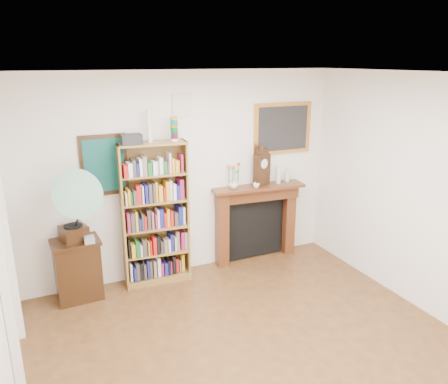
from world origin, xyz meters
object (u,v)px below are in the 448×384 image
object	(u,v)px
cd_stack	(89,240)
mantel_clock	(262,168)
side_cabinet	(78,270)
teacup	(256,185)
fireplace	(256,215)
gramophone	(72,202)
bookshelf	(155,206)
bottle_left	(279,175)
flower_vase	(234,184)
bottle_right	(287,175)

from	to	relation	value
cd_stack	mantel_clock	xyz separation A→B (m)	(2.49, 0.21, 0.59)
mantel_clock	cd_stack	bearing A→B (deg)	165.39
side_cabinet	teacup	world-z (taller)	teacup
fireplace	gramophone	xyz separation A→B (m)	(-2.59, -0.27, 0.65)
bookshelf	side_cabinet	distance (m)	1.24
fireplace	gramophone	world-z (taller)	gramophone
bookshelf	bottle_left	distance (m)	1.91
side_cabinet	flower_vase	xyz separation A→B (m)	(2.21, 0.10, 0.84)
mantel_clock	bottle_right	size ratio (longest dim) A/B	2.69
side_cabinet	fireplace	size ratio (longest dim) A/B	0.56
side_cabinet	fireplace	distance (m)	2.61
bookshelf	mantel_clock	xyz separation A→B (m)	(1.61, 0.02, 0.35)
flower_vase	side_cabinet	bearing A→B (deg)	-177.41
bottle_left	side_cabinet	bearing A→B (deg)	-178.46
mantel_clock	flower_vase	size ratio (longest dim) A/B	3.97
mantel_clock	teacup	world-z (taller)	mantel_clock
bookshelf	mantel_clock	size ratio (longest dim) A/B	4.12
fireplace	bottle_right	xyz separation A→B (m)	(0.51, -0.03, 0.58)
bookshelf	flower_vase	xyz separation A→B (m)	(1.17, 0.05, 0.16)
bookshelf	bottle_left	bearing A→B (deg)	6.44
side_cabinet	flower_vase	bearing A→B (deg)	-0.35
side_cabinet	cd_stack	xyz separation A→B (m)	(0.16, -0.14, 0.43)
side_cabinet	teacup	bearing A→B (deg)	-2.88
mantel_clock	teacup	xyz separation A→B (m)	(-0.12, -0.07, -0.22)
fireplace	mantel_clock	bearing A→B (deg)	-40.00
bookshelf	mantel_clock	world-z (taller)	bookshelf
gramophone	bottle_right	xyz separation A→B (m)	(3.11, 0.24, -0.07)
fireplace	bottle_left	xyz separation A→B (m)	(0.34, -0.05, 0.60)
bookshelf	side_cabinet	bearing A→B (deg)	-171.55
bookshelf	side_cabinet	size ratio (longest dim) A/B	2.81
side_cabinet	teacup	size ratio (longest dim) A/B	8.47
side_cabinet	bottle_left	xyz separation A→B (m)	(2.94, 0.08, 0.89)
fireplace	teacup	distance (m)	0.53
bookshelf	bottle_right	distance (m)	2.07
side_cabinet	gramophone	world-z (taller)	gramophone
mantel_clock	flower_vase	world-z (taller)	mantel_clock
cd_stack	teacup	world-z (taller)	teacup
mantel_clock	teacup	size ratio (longest dim) A/B	5.77
cd_stack	teacup	xyz separation A→B (m)	(2.37, 0.14, 0.37)
bottle_left	bookshelf	bearing A→B (deg)	-179.17
mantel_clock	bottle_left	distance (m)	0.32
flower_vase	bottle_right	xyz separation A→B (m)	(0.90, 0.00, 0.03)
gramophone	flower_vase	size ratio (longest dim) A/B	7.10
flower_vase	bookshelf	bearing A→B (deg)	-177.62
side_cabinet	mantel_clock	world-z (taller)	mantel_clock
side_cabinet	fireplace	world-z (taller)	fireplace
teacup	cd_stack	bearing A→B (deg)	-176.60
mantel_clock	flower_vase	xyz separation A→B (m)	(-0.44, 0.03, -0.19)
gramophone	mantel_clock	bearing A→B (deg)	-10.64
cd_stack	mantel_clock	world-z (taller)	mantel_clock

